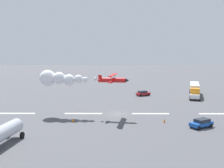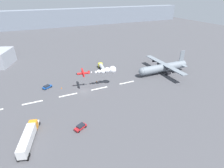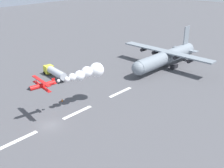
{
  "view_description": "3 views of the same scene",
  "coord_description": "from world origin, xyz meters",
  "px_view_note": "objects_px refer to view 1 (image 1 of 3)",
  "views": [
    {
      "loc": [
        0.63,
        54.72,
        13.09
      ],
      "look_at": [
        1.03,
        3.03,
        6.8
      ],
      "focal_mm": 41.63,
      "sensor_mm": 36.0,
      "label": 1
    },
    {
      "loc": [
        -17.7,
        -69.09,
        40.11
      ],
      "look_at": [
        12.7,
        -2.2,
        2.19
      ],
      "focal_mm": 28.82,
      "sensor_mm": 36.0,
      "label": 2
    },
    {
      "loc": [
        -28.08,
        -42.84,
        30.2
      ],
      "look_at": [
        18.55,
        0.0,
        3.29
      ],
      "focal_mm": 45.3,
      "sensor_mm": 36.0,
      "label": 3
    }
  ],
  "objects_px": {
    "traffic_cone_near": "(164,121)",
    "semi_truck_orange": "(195,89)",
    "airport_staff_sedan": "(201,123)",
    "stunt_biplane_red": "(61,79)",
    "traffic_cone_far": "(73,120)",
    "followme_car_yellow": "(143,93)"
  },
  "relations": [
    {
      "from": "stunt_biplane_red",
      "to": "traffic_cone_far",
      "type": "bearing_deg",
      "value": 119.79
    },
    {
      "from": "stunt_biplane_red",
      "to": "traffic_cone_near",
      "type": "relative_size",
      "value": 24.77
    },
    {
      "from": "semi_truck_orange",
      "to": "airport_staff_sedan",
      "type": "relative_size",
      "value": 3.42
    },
    {
      "from": "stunt_biplane_red",
      "to": "traffic_cone_near",
      "type": "distance_m",
      "value": 22.34
    },
    {
      "from": "traffic_cone_far",
      "to": "airport_staff_sedan",
      "type": "bearing_deg",
      "value": 171.82
    },
    {
      "from": "airport_staff_sedan",
      "to": "traffic_cone_far",
      "type": "distance_m",
      "value": 23.41
    },
    {
      "from": "stunt_biplane_red",
      "to": "semi_truck_orange",
      "type": "distance_m",
      "value": 43.06
    },
    {
      "from": "followme_car_yellow",
      "to": "traffic_cone_near",
      "type": "height_order",
      "value": "followme_car_yellow"
    },
    {
      "from": "stunt_biplane_red",
      "to": "followme_car_yellow",
      "type": "bearing_deg",
      "value": -128.4
    },
    {
      "from": "semi_truck_orange",
      "to": "airport_staff_sedan",
      "type": "distance_m",
      "value": 34.17
    },
    {
      "from": "stunt_biplane_red",
      "to": "semi_truck_orange",
      "type": "xyz_separation_m",
      "value": [
        -35.13,
        -24.26,
        -5.59
      ]
    },
    {
      "from": "stunt_biplane_red",
      "to": "followme_car_yellow",
      "type": "height_order",
      "value": "stunt_biplane_red"
    },
    {
      "from": "traffic_cone_far",
      "to": "followme_car_yellow",
      "type": "bearing_deg",
      "value": -118.8
    },
    {
      "from": "traffic_cone_near",
      "to": "traffic_cone_far",
      "type": "relative_size",
      "value": 1.0
    },
    {
      "from": "traffic_cone_near",
      "to": "semi_truck_orange",
      "type": "bearing_deg",
      "value": -116.34
    },
    {
      "from": "semi_truck_orange",
      "to": "traffic_cone_far",
      "type": "relative_size",
      "value": 21.03
    },
    {
      "from": "semi_truck_orange",
      "to": "traffic_cone_far",
      "type": "distance_m",
      "value": 43.69
    },
    {
      "from": "semi_truck_orange",
      "to": "airport_staff_sedan",
      "type": "height_order",
      "value": "semi_truck_orange"
    },
    {
      "from": "airport_staff_sedan",
      "to": "traffic_cone_near",
      "type": "bearing_deg",
      "value": -27.72
    },
    {
      "from": "airport_staff_sedan",
      "to": "traffic_cone_far",
      "type": "relative_size",
      "value": 6.15
    },
    {
      "from": "semi_truck_orange",
      "to": "traffic_cone_near",
      "type": "distance_m",
      "value": 33.37
    },
    {
      "from": "semi_truck_orange",
      "to": "stunt_biplane_red",
      "type": "bearing_deg",
      "value": 34.63
    }
  ]
}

